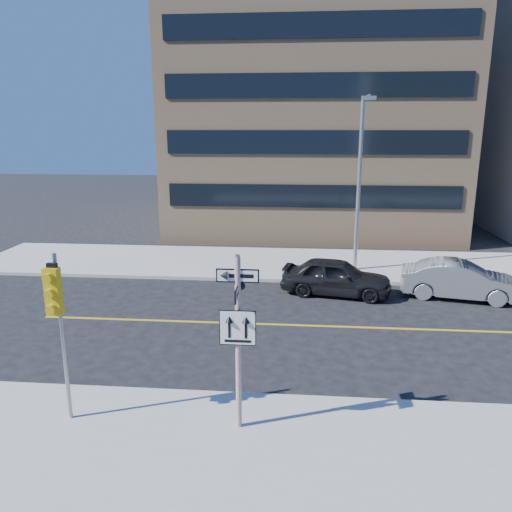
# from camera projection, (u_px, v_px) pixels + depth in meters

# --- Properties ---
(ground) EXTENTS (120.00, 120.00, 0.00)m
(ground) POSITION_uv_depth(u_px,v_px,m) (250.00, 379.00, 13.89)
(ground) COLOR black
(ground) RESTS_ON ground
(sign_pole) EXTENTS (0.92, 0.92, 4.06)m
(sign_pole) POSITION_uv_depth(u_px,v_px,m) (238.00, 334.00, 10.85)
(sign_pole) COLOR silver
(sign_pole) RESTS_ON near_sidewalk
(traffic_signal) EXTENTS (0.32, 0.45, 4.00)m
(traffic_signal) POSITION_uv_depth(u_px,v_px,m) (56.00, 305.00, 10.90)
(traffic_signal) COLOR gray
(traffic_signal) RESTS_ON near_sidewalk
(parked_car_a) EXTENTS (2.62, 4.77, 1.54)m
(parked_car_a) POSITION_uv_depth(u_px,v_px,m) (336.00, 277.00, 20.75)
(parked_car_a) COLOR black
(parked_car_a) RESTS_ON ground
(parked_car_b) EXTENTS (2.55, 4.89, 1.53)m
(parked_car_b) POSITION_uv_depth(u_px,v_px,m) (460.00, 280.00, 20.28)
(parked_car_b) COLOR slate
(parked_car_b) RESTS_ON ground
(streetlight_a) EXTENTS (0.55, 2.25, 8.00)m
(streetlight_a) POSITION_uv_depth(u_px,v_px,m) (360.00, 173.00, 22.74)
(streetlight_a) COLOR gray
(streetlight_a) RESTS_ON far_sidewalk
(building_brick) EXTENTS (18.00, 18.00, 18.00)m
(building_brick) POSITION_uv_depth(u_px,v_px,m) (312.00, 96.00, 35.58)
(building_brick) COLOR tan
(building_brick) RESTS_ON ground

